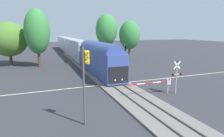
{
  "coord_description": "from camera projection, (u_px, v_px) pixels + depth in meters",
  "views": [
    {
      "loc": [
        -9.28,
        -23.47,
        7.21
      ],
      "look_at": [
        0.14,
        0.87,
        2.0
      ],
      "focal_mm": 30.2,
      "sensor_mm": 36.0,
      "label": 1
    }
  ],
  "objects": [
    {
      "name": "ground_plane",
      "position": [
        113.0,
        84.0,
        26.16
      ],
      "size": [
        220.0,
        220.0,
        0.0
      ],
      "primitive_type": "plane",
      "color": "#333338"
    },
    {
      "name": "traffic_signal_far_side",
      "position": [
        125.0,
        52.0,
        35.83
      ],
      "size": [
        0.53,
        0.38,
        4.81
      ],
      "color": "#4C4C51",
      "rests_on": "ground"
    },
    {
      "name": "railway_track",
      "position": [
        113.0,
        83.0,
        26.14
      ],
      "size": [
        4.4,
        80.0,
        0.32
      ],
      "color": "slate",
      "rests_on": "ground"
    },
    {
      "name": "pine_left_background",
      "position": [
        9.0,
        39.0,
        39.1
      ],
      "size": [
        7.57,
        7.57,
        9.13
      ],
      "color": "#4C3828",
      "rests_on": "ground"
    },
    {
      "name": "commuter_train",
      "position": [
        75.0,
        48.0,
        51.5
      ],
      "size": [
        3.04,
        64.25,
        5.16
      ],
      "color": "#384C93",
      "rests_on": "railway_track"
    },
    {
      "name": "elm_centre_background",
      "position": [
        106.0,
        30.0,
        47.84
      ],
      "size": [
        5.48,
        5.48,
        11.48
      ],
      "color": "#4C3828",
      "rests_on": "ground"
    },
    {
      "name": "oak_behind_train",
      "position": [
        37.0,
        31.0,
        37.13
      ],
      "size": [
        4.89,
        4.89,
        11.61
      ],
      "color": "#4C3828",
      "rests_on": "ground"
    },
    {
      "name": "traffic_signal_near_left",
      "position": [
        85.0,
        74.0,
        13.98
      ],
      "size": [
        0.53,
        0.38,
        6.12
      ],
      "color": "#4C4C51",
      "rests_on": "ground"
    },
    {
      "name": "crossing_signal_mast",
      "position": [
        177.0,
        73.0,
        21.66
      ],
      "size": [
        1.36,
        0.44,
        3.96
      ],
      "color": "#B2B2B7",
      "rests_on": "ground"
    },
    {
      "name": "road_centre_stripe",
      "position": [
        113.0,
        84.0,
        26.16
      ],
      "size": [
        44.0,
        0.2,
        0.01
      ],
      "color": "beige",
      "rests_on": "ground"
    },
    {
      "name": "oak_far_right",
      "position": [
        130.0,
        35.0,
        47.98
      ],
      "size": [
        5.32,
        5.32,
        9.9
      ],
      "color": "#4C3828",
      "rests_on": "ground"
    },
    {
      "name": "crossing_gate_near",
      "position": [
        164.0,
        82.0,
        21.74
      ],
      "size": [
        5.78,
        0.4,
        1.8
      ],
      "color": "#B7B7BC",
      "rests_on": "ground"
    }
  ]
}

